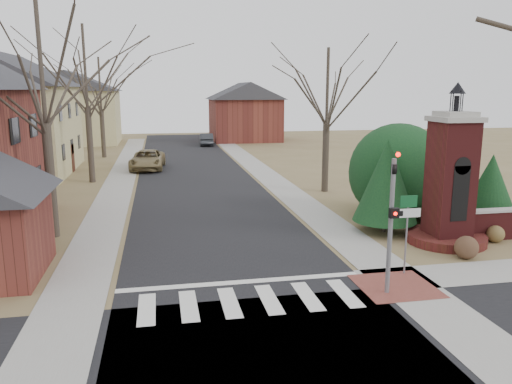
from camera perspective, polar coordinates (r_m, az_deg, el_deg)
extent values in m
plane|color=brown|center=(14.50, -0.17, -13.64)|extent=(120.00, 120.00, 0.00)
cube|color=black|center=(35.51, -6.90, 1.54)|extent=(8.00, 70.00, 0.01)
cube|color=black|center=(11.92, 2.73, -19.67)|extent=(120.00, 8.00, 0.01)
cube|color=silver|center=(15.21, -0.75, -12.34)|extent=(8.00, 2.20, 0.02)
cube|color=silver|center=(16.58, -1.70, -10.27)|extent=(8.00, 0.35, 0.02)
cube|color=gray|center=(36.24, 1.33, 1.84)|extent=(2.00, 60.00, 0.02)
cube|color=gray|center=(35.52, -15.29, 1.23)|extent=(2.00, 60.00, 0.02)
cube|color=brown|center=(16.84, 15.68, -10.34)|extent=(2.40, 2.40, 0.02)
cylinder|color=slate|center=(15.63, 15.11, -3.95)|extent=(0.14, 0.14, 4.20)
imported|color=black|center=(15.23, 15.49, 3.13)|extent=(0.15, 0.18, 0.90)
sphere|color=#FF0C05|center=(15.00, 15.93, 4.14)|extent=(0.14, 0.14, 0.14)
cube|color=black|center=(15.35, 15.50, -2.33)|extent=(0.28, 0.16, 0.30)
sphere|color=#FF0C05|center=(15.27, 15.65, -2.41)|extent=(0.11, 0.11, 0.11)
cylinder|color=slate|center=(17.62, 16.79, -4.99)|extent=(0.06, 0.06, 2.60)
cube|color=silver|center=(17.39, 16.99, -2.32)|extent=(0.90, 0.03, 0.30)
cube|color=black|center=(17.24, 16.13, -2.39)|extent=(0.22, 0.02, 0.18)
cube|color=#104B24|center=(17.30, 17.06, -1.03)|extent=(0.60, 0.03, 0.40)
cylinder|color=#561919|center=(22.08, 20.86, -4.94)|extent=(3.20, 3.20, 0.36)
cube|color=#561919|center=(21.56, 21.30, 0.99)|extent=(1.50, 1.50, 5.00)
cube|color=black|center=(21.02, 22.28, -0.18)|extent=(0.70, 0.10, 2.20)
cube|color=gray|center=(21.27, 21.81, 7.75)|extent=(1.70, 1.70, 0.20)
cube|color=gray|center=(21.26, 21.86, 8.29)|extent=(1.30, 1.30, 0.20)
cylinder|color=black|center=(21.25, 21.94, 9.36)|extent=(0.20, 0.20, 0.60)
cone|color=black|center=(21.24, 22.06, 10.98)|extent=(0.64, 0.64, 0.45)
cube|color=beige|center=(41.48, -26.62, 6.30)|extent=(9.00, 12.00, 6.40)
cube|color=beige|center=(61.70, -20.13, 8.00)|extent=(10.00, 8.00, 6.00)
cube|color=beige|center=(60.55, -23.30, 11.50)|extent=(0.75, 0.75, 3.08)
cube|color=brown|center=(61.88, -1.31, 8.25)|extent=(8.00, 8.00, 5.00)
cube|color=brown|center=(59.84, -3.21, 11.37)|extent=(0.75, 0.75, 2.80)
cylinder|color=#473D33|center=(22.89, 14.40, -3.77)|extent=(0.20, 0.20, 0.50)
cone|color=#10321A|center=(22.45, 14.67, 1.28)|extent=(2.80, 2.80, 3.60)
cylinder|color=#473D33|center=(25.45, 19.98, -2.56)|extent=(0.20, 0.20, 0.50)
cone|color=#10321A|center=(25.01, 20.36, 2.67)|extent=(3.40, 3.40, 4.20)
cylinder|color=#473D33|center=(25.74, 24.95, -2.80)|extent=(0.20, 0.20, 0.50)
cone|color=#10321A|center=(25.41, 25.27, 0.81)|extent=(2.40, 2.40, 2.80)
sphere|color=#10321A|center=(25.43, 15.92, 2.63)|extent=(4.80, 4.80, 4.80)
cylinder|color=#473D33|center=(22.66, -22.42, 1.17)|extent=(0.40, 0.40, 4.83)
cylinder|color=#473D33|center=(35.36, -18.43, 5.11)|extent=(0.40, 0.40, 5.04)
cylinder|color=#473D33|center=(48.30, -17.10, 6.42)|extent=(0.40, 0.40, 4.41)
cylinder|color=#473D33|center=(30.82, 7.94, 3.92)|extent=(0.40, 0.40, 4.20)
imported|color=olive|center=(40.29, -12.30, 3.63)|extent=(2.91, 5.56, 1.49)
imported|color=#2F3236|center=(56.56, -5.69, 6.02)|extent=(1.67, 4.19, 1.35)
sphere|color=#503725|center=(20.20, 22.92, -5.86)|extent=(0.87, 0.87, 0.87)
sphere|color=brown|center=(22.83, 25.70, -4.35)|extent=(0.71, 0.71, 0.71)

